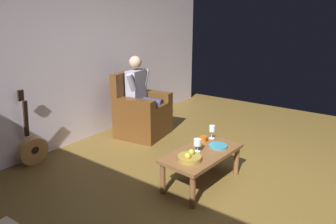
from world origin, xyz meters
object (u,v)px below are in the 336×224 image
(wine_glass_far, at_px, (212,129))
(candle_jar, at_px, (203,139))
(fruit_bowl, at_px, (190,157))
(person_seated, at_px, (143,94))
(wine_glass_near, at_px, (197,143))
(coffee_table, at_px, (202,157))
(armchair, at_px, (141,113))
(decorative_dish, at_px, (218,146))
(guitar, at_px, (33,148))

(wine_glass_far, relative_size, candle_jar, 1.80)
(fruit_bowl, bearing_deg, person_seated, -124.26)
(person_seated, bearing_deg, wine_glass_near, 52.41)
(wine_glass_near, relative_size, wine_glass_far, 0.88)
(wine_glass_near, bearing_deg, candle_jar, -162.42)
(coffee_table, xyz_separation_m, candle_jar, (-0.27, -0.15, 0.09))
(armchair, bearing_deg, person_seated, 90.00)
(person_seated, distance_m, decorative_dish, 1.73)
(armchair, bearing_deg, wine_glass_far, 67.22)
(fruit_bowl, height_order, decorative_dish, fruit_bowl)
(armchair, distance_m, wine_glass_near, 1.72)
(coffee_table, relative_size, wine_glass_near, 6.94)
(guitar, height_order, decorative_dish, guitar)
(person_seated, distance_m, candle_jar, 1.50)
(guitar, bearing_deg, fruit_bowl, 106.60)
(guitar, xyz_separation_m, decorative_dish, (-1.10, 2.11, 0.19))
(coffee_table, relative_size, decorative_dish, 4.80)
(wine_glass_far, height_order, candle_jar, wine_glass_far)
(person_seated, bearing_deg, wine_glass_far, 66.58)
(decorative_dish, bearing_deg, candle_jar, -101.10)
(coffee_table, height_order, fruit_bowl, fruit_bowl)
(person_seated, bearing_deg, armchair, -90.00)
(candle_jar, bearing_deg, decorative_dish, 78.90)
(coffee_table, distance_m, fruit_bowl, 0.29)
(armchair, bearing_deg, coffee_table, 54.87)
(guitar, xyz_separation_m, wine_glass_far, (-1.28, 1.93, 0.30))
(wine_glass_near, height_order, wine_glass_far, wine_glass_far)
(wine_glass_far, distance_m, candle_jar, 0.17)
(candle_jar, bearing_deg, wine_glass_far, 162.64)
(fruit_bowl, distance_m, decorative_dish, 0.50)
(coffee_table, height_order, decorative_dish, decorative_dish)
(coffee_table, xyz_separation_m, guitar, (0.87, -2.03, -0.12))
(coffee_table, relative_size, fruit_bowl, 4.08)
(person_seated, height_order, wine_glass_far, person_seated)
(fruit_bowl, bearing_deg, wine_glass_far, -171.81)
(wine_glass_far, bearing_deg, fruit_bowl, 8.19)
(wine_glass_near, height_order, candle_jar, wine_glass_near)
(armchair, height_order, wine_glass_far, armchair)
(armchair, relative_size, decorative_dish, 4.78)
(guitar, distance_m, fruit_bowl, 2.12)
(wine_glass_near, distance_m, decorative_dish, 0.30)
(armchair, height_order, guitar, armchair)
(person_seated, xyz_separation_m, wine_glass_near, (0.80, 1.48, -0.19))
(wine_glass_near, xyz_separation_m, fruit_bowl, (0.24, 0.05, -0.07))
(coffee_table, height_order, wine_glass_far, wine_glass_far)
(coffee_table, height_order, candle_jar, candle_jar)
(armchair, distance_m, fruit_bowl, 1.88)
(decorative_dish, xyz_separation_m, candle_jar, (-0.04, -0.23, 0.02))
(guitar, relative_size, decorative_dish, 4.59)
(coffee_table, relative_size, candle_jar, 10.92)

